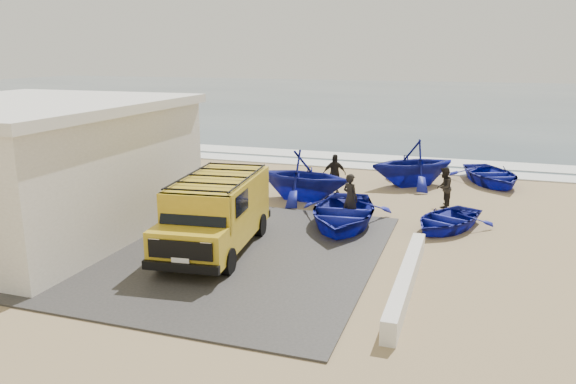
% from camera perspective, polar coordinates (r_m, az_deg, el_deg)
% --- Properties ---
extents(ground, '(160.00, 160.00, 0.00)m').
position_cam_1_polar(ground, '(18.52, -2.51, -4.28)').
color(ground, '#A0865D').
extents(slab, '(12.00, 10.00, 0.05)m').
position_cam_1_polar(slab, '(17.62, -10.98, -5.42)').
color(slab, '#3B3836').
rests_on(slab, ground).
extents(ocean, '(180.00, 88.00, 0.01)m').
position_cam_1_polar(ocean, '(72.89, 13.70, 9.14)').
color(ocean, '#385166').
rests_on(ocean, ground).
extents(surf_line, '(180.00, 1.60, 0.06)m').
position_cam_1_polar(surf_line, '(29.66, 5.85, 2.75)').
color(surf_line, white).
rests_on(surf_line, ground).
extents(surf_wash, '(180.00, 2.20, 0.04)m').
position_cam_1_polar(surf_wash, '(32.06, 6.85, 3.56)').
color(surf_wash, white).
rests_on(surf_wash, ground).
extents(building, '(8.40, 9.40, 4.30)m').
position_cam_1_polar(building, '(20.31, -24.93, 2.36)').
color(building, white).
rests_on(building, ground).
extents(parapet, '(0.35, 6.00, 0.55)m').
position_cam_1_polar(parapet, '(14.56, 11.93, -8.68)').
color(parapet, silver).
rests_on(parapet, ground).
extents(van, '(2.62, 5.45, 2.25)m').
position_cam_1_polar(van, '(16.86, -7.30, -1.93)').
color(van, gold).
rests_on(van, ground).
extents(boat_near_left, '(3.76, 4.91, 0.95)m').
position_cam_1_polar(boat_near_left, '(19.32, 5.55, -2.08)').
color(boat_near_left, '#131C9A').
rests_on(boat_near_left, ground).
extents(boat_near_right, '(3.54, 4.00, 0.69)m').
position_cam_1_polar(boat_near_right, '(19.61, 15.80, -2.71)').
color(boat_near_right, '#131C9A').
rests_on(boat_near_right, ground).
extents(boat_mid_left, '(4.24, 3.79, 2.02)m').
position_cam_1_polar(boat_mid_left, '(22.46, 1.56, 1.70)').
color(boat_mid_left, '#131C9A').
rests_on(boat_mid_left, ground).
extents(boat_far_left, '(5.15, 5.03, 2.06)m').
position_cam_1_polar(boat_far_left, '(25.53, 12.56, 2.92)').
color(boat_far_left, '#131C9A').
rests_on(boat_far_left, ground).
extents(boat_far_right, '(4.28, 4.91, 0.85)m').
position_cam_1_polar(boat_far_right, '(26.90, 19.95, 1.65)').
color(boat_far_right, '#131C9A').
rests_on(boat_far_right, ground).
extents(fisherman_front, '(0.76, 0.68, 1.73)m').
position_cam_1_polar(fisherman_front, '(19.69, 6.34, -0.60)').
color(fisherman_front, black).
rests_on(fisherman_front, ground).
extents(fisherman_middle, '(0.73, 0.86, 1.56)m').
position_cam_1_polar(fisherman_middle, '(22.28, 15.55, 0.47)').
color(fisherman_middle, black).
rests_on(fisherman_middle, ground).
extents(fisherman_back, '(1.06, 0.77, 1.68)m').
position_cam_1_polar(fisherman_back, '(23.62, 4.72, 1.84)').
color(fisherman_back, black).
rests_on(fisherman_back, ground).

